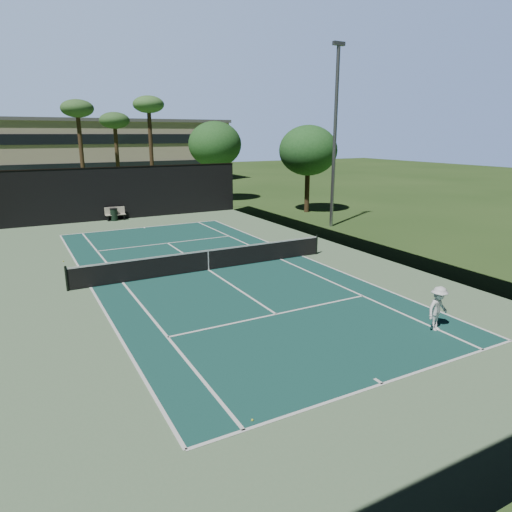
{
  "coord_description": "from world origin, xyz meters",
  "views": [
    {
      "loc": [
        -8.07,
        -19.76,
        6.41
      ],
      "look_at": [
        1.0,
        -3.0,
        1.3
      ],
      "focal_mm": 32.0,
      "sensor_mm": 36.0,
      "label": 1
    }
  ],
  "objects": [
    {
      "name": "palm_b",
      "position": [
        1.5,
        26.0,
        7.36
      ],
      "size": [
        2.8,
        2.8,
        8.42
      ],
      "color": "#45321D",
      "rests_on": "ground"
    },
    {
      "name": "court_lines",
      "position": [
        0.0,
        0.0,
        0.02
      ],
      "size": [
        11.07,
        23.87,
        0.01
      ],
      "color": "white",
      "rests_on": "ground"
    },
    {
      "name": "court_surface",
      "position": [
        0.0,
        0.0,
        0.01
      ],
      "size": [
        10.97,
        23.77,
        0.01
      ],
      "primitive_type": "cube",
      "color": "#164841",
      "rests_on": "ground"
    },
    {
      "name": "ground",
      "position": [
        0.0,
        0.0,
        0.0
      ],
      "size": [
        160.0,
        160.0,
        0.0
      ],
      "primitive_type": "plane",
      "color": "#2B4A1B",
      "rests_on": "ground"
    },
    {
      "name": "palm_c",
      "position": [
        4.0,
        23.0,
        8.6
      ],
      "size": [
        2.8,
        2.8,
        9.77
      ],
      "color": "#402D1B",
      "rests_on": "ground"
    },
    {
      "name": "light_pole",
      "position": [
        12.0,
        6.0,
        6.46
      ],
      "size": [
        0.9,
        0.25,
        12.22
      ],
      "color": "gray",
      "rests_on": "ground"
    },
    {
      "name": "tennis_ball_d",
      "position": [
        -6.04,
        4.98,
        0.03
      ],
      "size": [
        0.07,
        0.07,
        0.07
      ],
      "primitive_type": "sphere",
      "color": "#C9DD32",
      "rests_on": "ground"
    },
    {
      "name": "trash_bin",
      "position": [
        -1.26,
        15.58,
        0.48
      ],
      "size": [
        0.56,
        0.56,
        0.95
      ],
      "color": "black",
      "rests_on": "ground"
    },
    {
      "name": "decid_tree_a",
      "position": [
        10.0,
        22.0,
        5.42
      ],
      "size": [
        5.12,
        5.12,
        7.62
      ],
      "color": "#4E3A21",
      "rests_on": "ground"
    },
    {
      "name": "decid_tree_b",
      "position": [
        14.0,
        12.0,
        5.08
      ],
      "size": [
        4.8,
        4.8,
        7.14
      ],
      "color": "#422F1C",
      "rests_on": "ground"
    },
    {
      "name": "tennis_net",
      "position": [
        0.0,
        0.0,
        0.56
      ],
      "size": [
        12.9,
        0.1,
        1.1
      ],
      "color": "black",
      "rests_on": "ground"
    },
    {
      "name": "fence",
      "position": [
        0.0,
        0.06,
        2.01
      ],
      "size": [
        18.04,
        32.05,
        4.03
      ],
      "color": "black",
      "rests_on": "ground"
    },
    {
      "name": "tennis_ball_b",
      "position": [
        -0.6,
        0.87,
        0.03
      ],
      "size": [
        0.06,
        0.06,
        0.06
      ],
      "primitive_type": "sphere",
      "color": "#CDE834",
      "rests_on": "ground"
    },
    {
      "name": "tennis_ball_c",
      "position": [
        -0.37,
        1.27,
        0.04
      ],
      "size": [
        0.08,
        0.08,
        0.08
      ],
      "primitive_type": "sphere",
      "color": "#CCD731",
      "rests_on": "ground"
    },
    {
      "name": "tennis_ball_a",
      "position": [
        -3.78,
        -11.65,
        0.03
      ],
      "size": [
        0.06,
        0.06,
        0.06
      ],
      "primitive_type": "sphere",
      "color": "#C2D530",
      "rests_on": "ground"
    },
    {
      "name": "campus_building",
      "position": [
        0.0,
        45.98,
        4.21
      ],
      "size": [
        40.5,
        12.5,
        8.3
      ],
      "color": "#B8A98F",
      "rests_on": "ground"
    },
    {
      "name": "apron_slab",
      "position": [
        0.0,
        0.0,
        0.01
      ],
      "size": [
        18.0,
        32.0,
        0.01
      ],
      "primitive_type": "cube",
      "color": "#62835C",
      "rests_on": "ground"
    },
    {
      "name": "palm_a",
      "position": [
        -2.0,
        24.0,
        8.19
      ],
      "size": [
        2.8,
        2.8,
        9.32
      ],
      "color": "#48341F",
      "rests_on": "ground"
    },
    {
      "name": "player",
      "position": [
        4.08,
        -10.11,
        0.77
      ],
      "size": [
        1.07,
        0.73,
        1.53
      ],
      "primitive_type": "imported",
      "rotation": [
        0.0,
        0.0,
        0.17
      ],
      "color": "white",
      "rests_on": "ground"
    },
    {
      "name": "park_bench",
      "position": [
        -1.13,
        15.72,
        0.55
      ],
      "size": [
        1.5,
        0.45,
        1.02
      ],
      "color": "#B9B099",
      "rests_on": "ground"
    }
  ]
}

